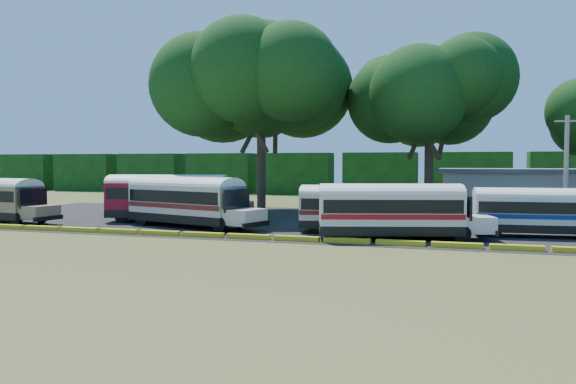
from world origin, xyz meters
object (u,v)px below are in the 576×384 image
(bus_white_red, at_px, (394,208))
(tree_west, at_px, (261,79))
(bus_cream_west, at_px, (188,199))
(bus_red, at_px, (171,195))

(bus_white_red, relative_size, tree_west, 0.60)
(bus_white_red, bearing_deg, bus_cream_west, 155.76)
(bus_red, relative_size, tree_west, 0.66)
(bus_white_red, bearing_deg, tree_west, 117.32)
(bus_red, bearing_deg, tree_west, 55.05)
(bus_cream_west, distance_m, tree_west, 16.15)
(bus_white_red, distance_m, tree_west, 22.64)
(bus_red, xyz_separation_m, tree_west, (3.93, 9.64, 10.06))
(bus_cream_west, xyz_separation_m, bus_white_red, (14.72, -2.30, -0.14))
(bus_red, height_order, bus_white_red, bus_red)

